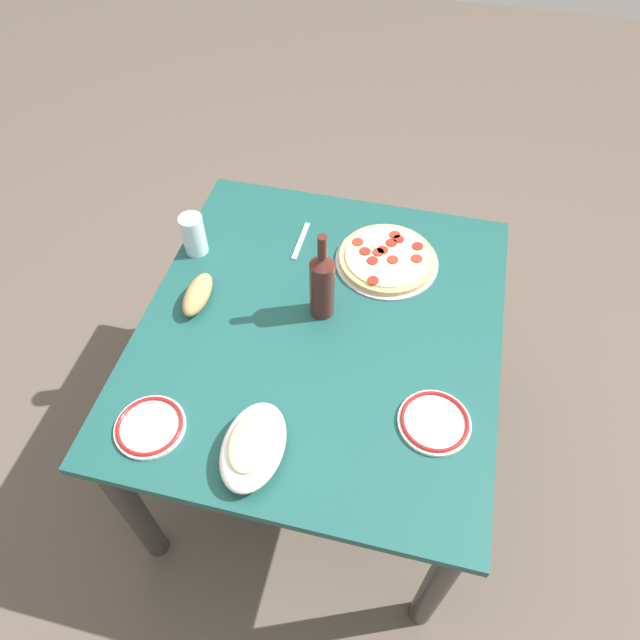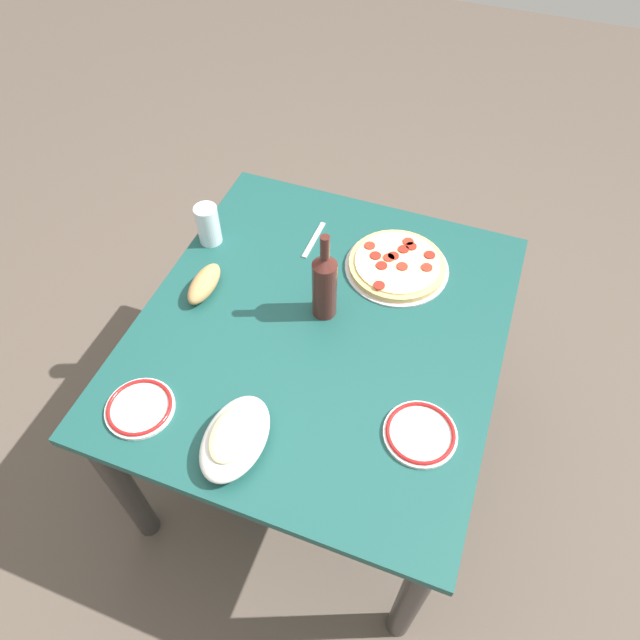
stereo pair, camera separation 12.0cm
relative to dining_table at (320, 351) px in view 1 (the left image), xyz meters
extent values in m
plane|color=brown|center=(0.00, 0.00, -0.61)|extent=(8.00, 8.00, 0.00)
cube|color=#194C47|center=(0.00, 0.00, 0.10)|extent=(1.13, 1.02, 0.03)
cylinder|color=#33302D|center=(-0.50, -0.45, -0.26)|extent=(0.07, 0.07, 0.70)
cylinder|color=#33302D|center=(0.50, -0.45, -0.26)|extent=(0.07, 0.07, 0.70)
cylinder|color=#33302D|center=(-0.50, 0.45, -0.26)|extent=(0.07, 0.07, 0.70)
cylinder|color=#33302D|center=(0.50, 0.45, -0.26)|extent=(0.07, 0.07, 0.70)
cylinder|color=#B7B7BC|center=(-0.30, 0.14, 0.12)|extent=(0.32, 0.32, 0.01)
cylinder|color=#DBB26B|center=(-0.30, 0.14, 0.13)|extent=(0.30, 0.30, 0.02)
cylinder|color=beige|center=(-0.30, 0.14, 0.15)|extent=(0.26, 0.26, 0.01)
cylinder|color=#B22D1E|center=(-0.30, 0.23, 0.15)|extent=(0.03, 0.03, 0.00)
cylinder|color=#B22D1E|center=(-0.33, 0.04, 0.15)|extent=(0.03, 0.03, 0.00)
cylinder|color=maroon|center=(-0.18, 0.12, 0.15)|extent=(0.03, 0.03, 0.00)
cylinder|color=#B22D1E|center=(-0.30, 0.11, 0.15)|extent=(0.03, 0.03, 0.00)
cylinder|color=maroon|center=(-0.35, 0.15, 0.15)|extent=(0.03, 0.03, 0.00)
cylinder|color=maroon|center=(-0.31, 0.12, 0.15)|extent=(0.03, 0.03, 0.00)
cylinder|color=maroon|center=(-0.37, 0.17, 0.15)|extent=(0.03, 0.03, 0.00)
cylinder|color=maroon|center=(-0.29, 0.07, 0.15)|extent=(0.03, 0.03, 0.00)
cylinder|color=#B22D1E|center=(-0.28, 0.16, 0.15)|extent=(0.03, 0.03, 0.00)
cylinder|color=#B22D1E|center=(-0.39, 0.15, 0.15)|extent=(0.03, 0.03, 0.00)
cylinder|color=maroon|center=(-0.36, 0.23, 0.15)|extent=(0.03, 0.03, 0.00)
cylinder|color=maroon|center=(-0.26, 0.10, 0.15)|extent=(0.03, 0.03, 0.00)
ellipsoid|color=white|center=(0.41, -0.06, 0.15)|extent=(0.24, 0.15, 0.07)
ellipsoid|color=#AD2819|center=(0.41, -0.06, 0.17)|extent=(0.20, 0.12, 0.03)
ellipsoid|color=beige|center=(0.41, -0.06, 0.18)|extent=(0.17, 0.10, 0.02)
cylinder|color=#471E19|center=(-0.06, -0.01, 0.22)|extent=(0.07, 0.07, 0.20)
cone|color=#471E19|center=(-0.06, -0.01, 0.33)|extent=(0.07, 0.07, 0.03)
cylinder|color=#471E19|center=(-0.06, -0.01, 0.38)|extent=(0.03, 0.03, 0.07)
cylinder|color=silver|center=(-0.21, -0.45, 0.19)|extent=(0.07, 0.07, 0.13)
cylinder|color=white|center=(0.23, 0.35, 0.12)|extent=(0.18, 0.18, 0.01)
torus|color=red|center=(0.23, 0.35, 0.13)|extent=(0.17, 0.17, 0.01)
cylinder|color=white|center=(0.41, -0.34, 0.12)|extent=(0.18, 0.18, 0.01)
torus|color=red|center=(0.41, -0.34, 0.13)|extent=(0.17, 0.17, 0.01)
ellipsoid|color=tan|center=(-0.01, -0.37, 0.15)|extent=(0.16, 0.07, 0.06)
cube|color=#B7B7BC|center=(-0.32, -0.14, 0.12)|extent=(0.17, 0.02, 0.00)
camera|label=1|loc=(0.98, 0.23, 1.42)|focal=32.45mm
camera|label=2|loc=(0.94, 0.35, 1.42)|focal=32.45mm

